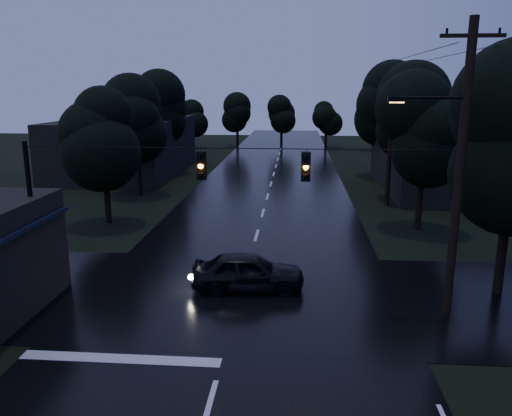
# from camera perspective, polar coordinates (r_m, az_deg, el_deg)

# --- Properties ---
(main_road) EXTENTS (12.00, 120.00, 0.02)m
(main_road) POSITION_cam_1_polar(r_m,az_deg,el_deg) (36.79, 1.31, 1.27)
(main_road) COLOR black
(main_road) RESTS_ON ground
(cross_street) EXTENTS (60.00, 9.00, 0.02)m
(cross_street) POSITION_cam_1_polar(r_m,az_deg,el_deg) (19.63, -1.82, -9.89)
(cross_street) COLOR black
(cross_street) RESTS_ON ground
(building_far_right) EXTENTS (10.00, 14.00, 4.40)m
(building_far_right) POSITION_cam_1_polar(r_m,az_deg,el_deg) (42.01, 21.18, 4.95)
(building_far_right) COLOR black
(building_far_right) RESTS_ON ground
(building_far_left) EXTENTS (10.00, 16.00, 5.00)m
(building_far_left) POSITION_cam_1_polar(r_m,az_deg,el_deg) (48.91, -14.67, 6.86)
(building_far_left) COLOR black
(building_far_left) RESTS_ON ground
(utility_pole_main) EXTENTS (3.50, 0.30, 10.00)m
(utility_pole_main) POSITION_cam_1_polar(r_m,az_deg,el_deg) (17.90, 22.02, 4.39)
(utility_pole_main) COLOR black
(utility_pole_main) RESTS_ON ground
(utility_pole_far) EXTENTS (2.00, 0.30, 7.50)m
(utility_pole_far) POSITION_cam_1_polar(r_m,az_deg,el_deg) (34.68, 15.06, 6.57)
(utility_pole_far) COLOR black
(utility_pole_far) RESTS_ON ground
(anchor_pole_left) EXTENTS (0.18, 0.18, 6.00)m
(anchor_pole_left) POSITION_cam_1_polar(r_m,az_deg,el_deg) (20.00, -24.12, -1.56)
(anchor_pole_left) COLOR black
(anchor_pole_left) RESTS_ON ground
(span_signals) EXTENTS (15.00, 0.37, 1.12)m
(span_signals) POSITION_cam_1_polar(r_m,az_deg,el_deg) (17.14, -0.47, 4.96)
(span_signals) COLOR black
(span_signals) RESTS_ON ground
(tree_left_a) EXTENTS (3.92, 3.92, 8.26)m
(tree_left_a) POSITION_cam_1_polar(r_m,az_deg,el_deg) (30.12, -17.11, 8.06)
(tree_left_a) COLOR black
(tree_left_a) RESTS_ON ground
(tree_left_b) EXTENTS (4.20, 4.20, 8.85)m
(tree_left_b) POSITION_cam_1_polar(r_m,az_deg,el_deg) (37.81, -13.55, 9.84)
(tree_left_b) COLOR black
(tree_left_b) RESTS_ON ground
(tree_left_c) EXTENTS (4.48, 4.48, 9.44)m
(tree_left_c) POSITION_cam_1_polar(r_m,az_deg,el_deg) (47.54, -10.52, 11.12)
(tree_left_c) COLOR black
(tree_left_c) RESTS_ON ground
(tree_right_a) EXTENTS (4.20, 4.20, 8.85)m
(tree_right_a) POSITION_cam_1_polar(r_m,az_deg,el_deg) (28.82, 18.75, 8.48)
(tree_right_a) COLOR black
(tree_right_a) RESTS_ON ground
(tree_right_b) EXTENTS (4.48, 4.48, 9.44)m
(tree_right_b) POSITION_cam_1_polar(r_m,az_deg,el_deg) (36.72, 16.74, 10.14)
(tree_right_b) COLOR black
(tree_right_b) RESTS_ON ground
(tree_right_c) EXTENTS (4.76, 4.76, 10.03)m
(tree_right_c) POSITION_cam_1_polar(r_m,az_deg,el_deg) (46.63, 14.98, 11.31)
(tree_right_c) COLOR black
(tree_right_c) RESTS_ON ground
(car) EXTENTS (4.54, 2.10, 1.50)m
(car) POSITION_cam_1_polar(r_m,az_deg,el_deg) (19.87, -0.91, -7.24)
(car) COLOR black
(car) RESTS_ON ground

